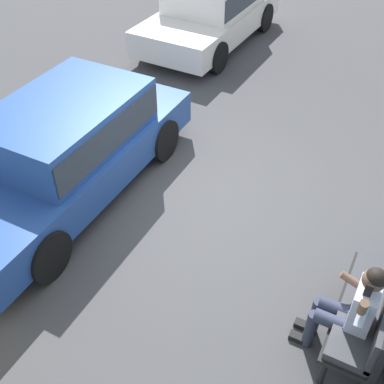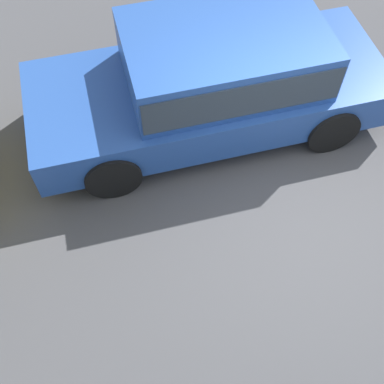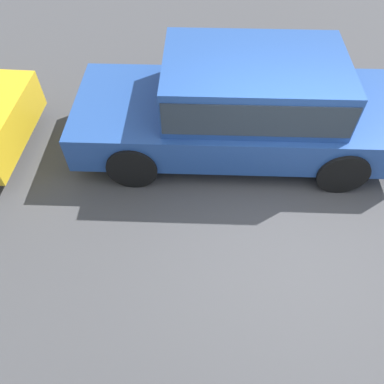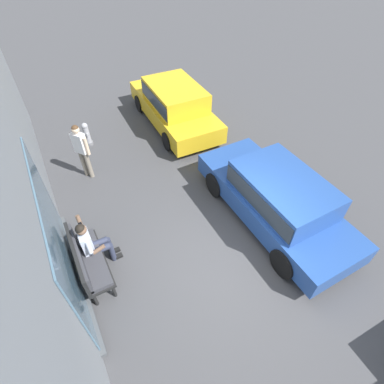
# 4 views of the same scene
# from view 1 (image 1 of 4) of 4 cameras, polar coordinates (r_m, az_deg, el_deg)

# --- Properties ---
(ground_plane) EXTENTS (60.00, 60.00, 0.00)m
(ground_plane) POSITION_cam_1_polar(r_m,az_deg,el_deg) (7.21, -0.80, -0.66)
(ground_plane) COLOR #424244
(bench) EXTENTS (1.59, 0.55, 1.04)m
(bench) POSITION_cam_1_polar(r_m,az_deg,el_deg) (5.47, 20.95, -12.57)
(bench) COLOR black
(bench) RESTS_ON ground_plane
(person_on_phone) EXTENTS (0.73, 0.74, 1.37)m
(person_on_phone) POSITION_cam_1_polar(r_m,az_deg,el_deg) (5.21, 18.32, -12.98)
(person_on_phone) COLOR #2D3347
(person_on_phone) RESTS_ON ground_plane
(parked_car_near) EXTENTS (4.15, 2.00, 1.46)m
(parked_car_near) POSITION_cam_1_polar(r_m,az_deg,el_deg) (11.78, 2.31, 20.99)
(parked_car_near) COLOR white
(parked_car_near) RESTS_ON ground_plane
(parked_car_mid) EXTENTS (4.52, 1.85, 1.45)m
(parked_car_mid) POSITION_cam_1_polar(r_m,az_deg,el_deg) (7.13, -14.73, 5.43)
(parked_car_mid) COLOR #23478E
(parked_car_mid) RESTS_ON ground_plane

